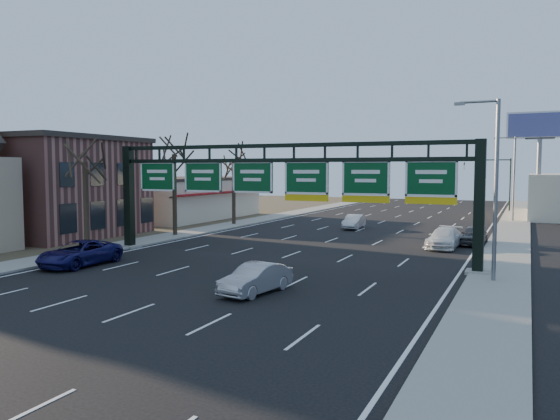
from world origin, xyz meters
The scene contains 20 objects.
ground centered at (0.00, 0.00, 0.00)m, with size 160.00×160.00×0.00m, color black.
sidewalk_left centered at (-12.80, 20.00, 0.06)m, with size 3.00×120.00×0.12m, color gray.
sidewalk_right centered at (12.80, 20.00, 0.06)m, with size 3.00×120.00×0.12m, color gray.
dirt_strip_left centered at (-25.00, 20.00, 0.03)m, with size 21.00×120.00×0.06m, color #473D2B.
lane_markings centered at (0.00, 20.00, 0.01)m, with size 21.60×120.00×0.01m, color white.
sign_gantry centered at (0.16, 8.00, 4.63)m, with size 24.60×1.20×7.20m.
brick_block centered at (-21.50, 11.00, 4.16)m, with size 10.40×12.40×8.30m.
cream_strip centered at (-21.48, 29.00, 2.36)m, with size 10.90×18.40×4.70m.
tree_gantry centered at (-12.80, 5.00, 7.11)m, with size 3.60×3.60×8.48m.
tree_mid centered at (-12.80, 15.00, 7.85)m, with size 3.60×3.60×9.24m.
tree_far centered at (-12.80, 25.00, 7.48)m, with size 3.60×3.60×8.86m.
streetlight_near centered at (12.47, 6.00, 5.08)m, with size 2.15×0.22×9.00m.
streetlight_far centered at (12.47, 40.00, 5.08)m, with size 2.15×0.22×9.00m.
billboard_right centered at (15.00, 44.98, 9.06)m, with size 7.00×0.50×12.00m.
traffic_signal_mast centered at (5.69, 55.00, 5.50)m, with size 10.16×0.54×7.00m.
car_blue_suv centered at (-9.59, 1.09, 0.73)m, with size 2.41×5.23×1.45m, color #141250.
car_silver_sedan centered at (2.95, -0.94, 0.67)m, with size 1.42×4.06×1.34m, color #A1A0A5.
car_white_wagon centered at (8.71, 17.30, 0.71)m, with size 1.98×4.87×1.41m, color white.
car_grey_far centered at (10.50, 19.81, 0.71)m, with size 1.68×4.18×1.42m, color #444649.
car_silver_distant centered at (-0.79, 26.62, 0.66)m, with size 1.40×4.02×1.33m, color silver.
Camera 1 is at (14.06, -22.62, 5.62)m, focal length 35.00 mm.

